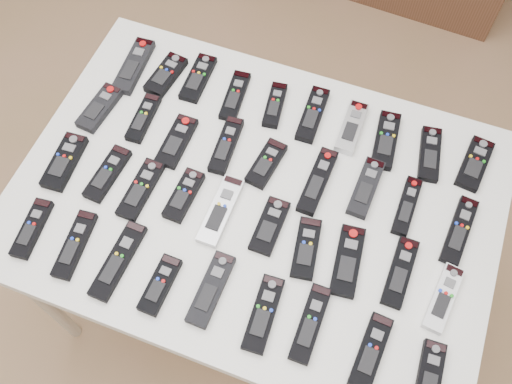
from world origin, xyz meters
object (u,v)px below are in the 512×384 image
(remote_15, at_px, (318,181))
(remote_35, at_px, (310,323))
(remote_13, at_px, (226,145))
(remote_25, at_px, (306,248))
(remote_3, at_px, (235,96))
(remote_17, at_px, (407,206))
(remote_32, at_px, (160,285))
(remote_37, at_px, (429,376))
(remote_31, at_px, (118,260))
(remote_21, at_px, (141,189))
(remote_26, at_px, (348,261))
(remote_1, at_px, (166,75))
(remote_20, at_px, (108,174))
(remote_34, at_px, (263,314))
(remote_10, at_px, (100,108))
(remote_28, at_px, (443,298))
(remote_12, at_px, (177,141))
(remote_33, at_px, (211,289))
(remote_29, at_px, (32,228))
(remote_9, at_px, (475,164))
(remote_30, at_px, (75,245))
(remote_16, at_px, (366,188))
(remote_14, at_px, (266,164))
(remote_23, at_px, (221,210))
(remote_8, at_px, (430,154))
(remote_11, at_px, (143,118))
(remote_5, at_px, (313,114))
(remote_22, at_px, (184,195))
(remote_24, at_px, (270,226))
(remote_36, at_px, (371,351))
(remote_19, at_px, (64,162))
(remote_27, at_px, (400,272))
(remote_7, at_px, (386,140))
(remote_6, at_px, (352,127))
(remote_18, at_px, (459,231))
(remote_2, at_px, (198,78))
(table, at_px, (256,206))

(remote_15, xyz_separation_m, remote_35, (0.10, -0.37, -0.00))
(remote_13, relative_size, remote_25, 1.11)
(remote_3, distance_m, remote_17, 0.57)
(remote_32, xyz_separation_m, remote_37, (0.65, 0.02, -0.00))
(remote_3, bearing_deg, remote_31, -103.75)
(remote_21, distance_m, remote_26, 0.56)
(remote_1, height_order, remote_26, remote_1)
(remote_20, bearing_deg, remote_34, -18.06)
(remote_10, xyz_separation_m, remote_32, (0.38, -0.41, 0.00))
(remote_17, bearing_deg, remote_28, -55.54)
(remote_12, relative_size, remote_15, 0.83)
(remote_32, distance_m, remote_33, 0.12)
(remote_13, height_order, remote_29, remote_13)
(remote_9, relative_size, remote_30, 0.90)
(remote_9, distance_m, remote_16, 0.31)
(remote_14, distance_m, remote_33, 0.37)
(remote_16, xyz_separation_m, remote_23, (-0.33, -0.19, -0.00))
(remote_10, distance_m, remote_17, 0.88)
(remote_8, xyz_separation_m, remote_11, (-0.77, -0.17, 0.00))
(remote_28, height_order, remote_35, remote_35)
(remote_5, relative_size, remote_22, 1.22)
(remote_26, xyz_separation_m, remote_28, (0.24, -0.01, 0.00))
(remote_25, bearing_deg, remote_32, -153.34)
(remote_12, xyz_separation_m, remote_33, (0.25, -0.35, 0.00))
(remote_3, distance_m, remote_31, 0.57)
(remote_24, bearing_deg, remote_37, -25.15)
(remote_14, distance_m, remote_36, 0.55)
(remote_16, height_order, remote_19, same)
(remote_21, xyz_separation_m, remote_26, (0.56, -0.00, 0.00))
(remote_8, distance_m, remote_24, 0.48)
(remote_27, bearing_deg, remote_7, 110.95)
(remote_34, bearing_deg, remote_27, 34.63)
(remote_6, distance_m, remote_25, 0.39)
(remote_3, xyz_separation_m, remote_28, (0.68, -0.38, 0.00))
(remote_18, relative_size, remote_25, 1.22)
(remote_36, bearing_deg, remote_10, 160.42)
(remote_8, xyz_separation_m, remote_24, (-0.33, -0.35, -0.00))
(remote_8, xyz_separation_m, remote_30, (-0.76, -0.57, 0.00))
(remote_2, relative_size, remote_9, 1.03)
(remote_24, distance_m, remote_31, 0.38)
(remote_13, xyz_separation_m, remote_26, (0.40, -0.20, -0.00))
(remote_7, bearing_deg, remote_19, -160.49)
(remote_1, distance_m, remote_11, 0.16)
(remote_22, relative_size, remote_27, 0.83)
(remote_30, bearing_deg, remote_20, 89.72)
(remote_10, relative_size, remote_12, 0.96)
(remote_2, relative_size, remote_35, 0.90)
(table, relative_size, remote_23, 6.32)
(remote_35, bearing_deg, remote_22, 153.63)
(remote_7, height_order, remote_18, remote_7)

